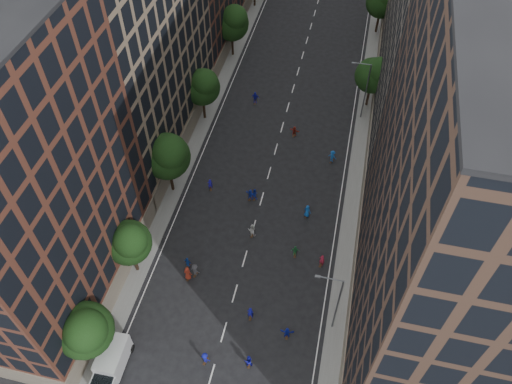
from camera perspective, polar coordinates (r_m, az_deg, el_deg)
ground at (r=70.68m, az=2.93°, el=7.14°), size 240.00×240.00×0.00m
sidewalk_left at (r=78.48m, az=-4.83°, el=12.06°), size 4.00×105.00×0.15m
sidewalk_right at (r=75.97m, az=13.07°, el=9.37°), size 4.00×105.00×0.15m
bldg_left_a at (r=47.99m, az=-26.42°, el=0.31°), size 14.00×22.00×30.00m
bldg_left_b at (r=62.01m, az=-15.81°, el=18.16°), size 14.00×26.00×34.00m
bldg_right_a at (r=41.28m, az=23.71°, el=-1.67°), size 14.00×30.00×36.00m
bldg_right_b at (r=64.71m, az=21.86°, el=17.35°), size 14.00×28.00×33.00m
tree_left_0 at (r=48.27m, az=-18.93°, el=-14.72°), size 5.20×5.20×8.83m
tree_left_1 at (r=52.69m, az=-14.29°, el=-5.57°), size 4.80×4.80×8.21m
tree_left_2 at (r=58.86m, az=-10.07°, el=4.16°), size 5.60×5.60×9.45m
tree_left_3 at (r=69.00m, az=-6.12°, el=11.97°), size 5.00×5.00×8.58m
tree_left_4 at (r=81.50m, az=-2.71°, el=18.84°), size 5.40×5.40×9.08m
tree_right_a at (r=72.89m, az=13.37°, el=12.96°), size 5.00×5.00×8.39m
tree_right_b at (r=89.83m, az=14.34°, el=20.44°), size 5.20×5.20×8.83m
streetlamp_near at (r=48.56m, az=9.10°, el=-12.28°), size 2.64×0.22×9.06m
streetlamp_far at (r=70.82m, az=12.32°, el=11.49°), size 2.64×0.22×9.06m
cargo_van at (r=51.39m, az=-16.22°, el=-18.18°), size 2.53×5.19×2.73m
skater_1 at (r=52.23m, az=-0.64°, el=-13.66°), size 0.69×0.47×1.81m
skater_2 at (r=50.24m, az=-0.87°, el=-18.74°), size 0.93×0.80×1.68m
skater_3 at (r=50.65m, az=-5.83°, el=-18.38°), size 1.11×0.82×1.54m
skater_4 at (r=55.88m, az=-7.81°, el=-8.01°), size 0.98×0.61×1.55m
skater_5 at (r=51.56m, az=3.57°, el=-15.76°), size 1.43×0.58×1.50m
skater_6 at (r=54.95m, az=-7.82°, el=-9.21°), size 0.95×0.65×1.88m
skater_7 at (r=55.89m, az=7.53°, el=-7.76°), size 0.73×0.59×1.74m
skater_8 at (r=57.67m, az=-0.46°, el=-4.40°), size 0.92×0.73×1.86m
skater_9 at (r=55.13m, az=-6.97°, el=-8.88°), size 1.27×0.93×1.76m
skater_10 at (r=56.35m, az=4.50°, el=-6.75°), size 0.98×0.50×1.60m
skater_11 at (r=61.21m, az=-0.65°, el=-0.32°), size 1.51×0.86×1.55m
skater_12 at (r=59.72m, az=5.88°, el=-2.20°), size 1.02×0.83×1.80m
skater_13 at (r=62.52m, az=-5.27°, el=0.87°), size 0.70×0.60×1.63m
skater_14 at (r=61.22m, az=-0.18°, el=-0.25°), size 0.82×0.65×1.61m
skater_15 at (r=66.23m, az=8.71°, el=4.02°), size 1.33×1.04×1.80m
skater_16 at (r=74.37m, az=-0.08°, el=10.70°), size 1.14×0.50×1.93m
skater_17 at (r=69.37m, az=4.40°, el=6.91°), size 1.48×0.78×1.52m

